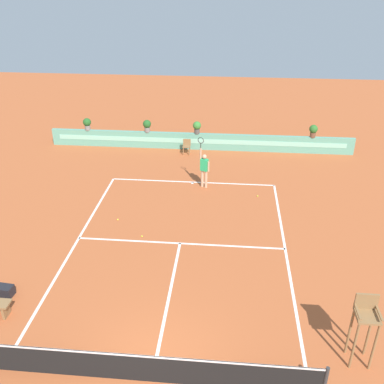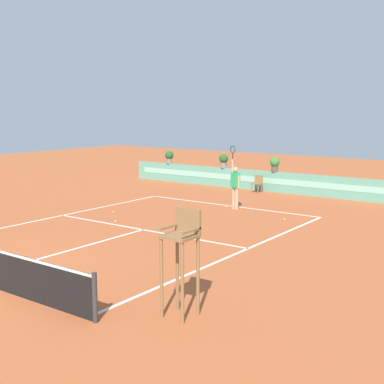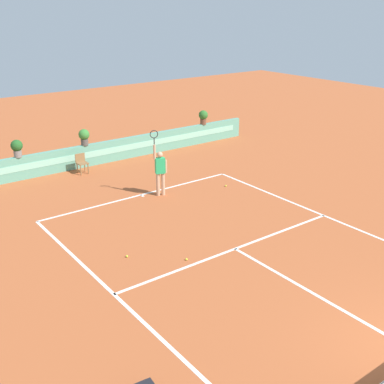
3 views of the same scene
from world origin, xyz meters
name	(u,v)px [view 3 (image 3 of 3)]	position (x,y,z in m)	size (l,w,h in m)	color
ground_plane	(244,254)	(0.00, 6.00, 0.00)	(60.00, 60.00, 0.00)	#B2562D
court_lines	(228,245)	(0.00, 6.72, 0.00)	(8.32, 11.94, 0.01)	white
back_wall_barrier	(89,155)	(0.00, 16.39, 0.50)	(18.00, 0.21, 1.00)	#60A88E
ball_kid_chair	(82,162)	(-0.69, 15.66, 0.48)	(0.44, 0.44, 0.85)	olive
tennis_player	(160,169)	(0.61, 11.42, 1.05)	(0.59, 0.33, 2.58)	tan
tennis_ball_near_baseline	(127,256)	(-2.88, 7.90, 0.03)	(0.07, 0.07, 0.07)	#CCE033
tennis_ball_mid_court	(187,259)	(-1.59, 6.71, 0.03)	(0.07, 0.07, 0.07)	#CCE033
tennis_ball_by_sideline	(226,186)	(3.23, 10.62, 0.03)	(0.07, 0.07, 0.07)	#CCE033
potted_plant_far_right	(203,116)	(6.56, 16.39, 1.41)	(0.48, 0.48, 0.72)	brown
potted_plant_centre	(84,136)	(-0.15, 16.39, 1.41)	(0.48, 0.48, 0.72)	#514C47
potted_plant_left	(17,147)	(-3.13, 16.39, 1.41)	(0.48, 0.48, 0.72)	gray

